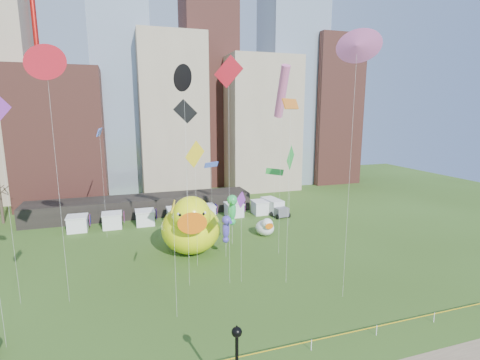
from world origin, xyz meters
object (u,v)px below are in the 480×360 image
object	(u,v)px
seahorse_purple	(226,227)
box_truck	(274,207)
seahorse_green	(232,207)
big_duck	(191,226)
small_duck	(265,227)
lamppost	(237,360)

from	to	relation	value
seahorse_purple	box_truck	size ratio (longest dim) A/B	0.84
seahorse_green	seahorse_purple	bearing A→B (deg)	-109.36
big_duck	small_duck	size ratio (longest dim) A/B	2.94
small_duck	lamppost	size ratio (longest dim) A/B	0.63
lamppost	seahorse_green	bearing A→B (deg)	73.51
big_duck	lamppost	size ratio (longest dim) A/B	1.84
seahorse_green	box_truck	distance (m)	16.80
seahorse_green	lamppost	world-z (taller)	seahorse_green
big_duck	lamppost	world-z (taller)	big_duck
seahorse_purple	box_truck	distance (m)	20.83
seahorse_purple	big_duck	bearing A→B (deg)	124.36
seahorse_green	box_truck	bearing A→B (deg)	54.11
big_duck	lamppost	distance (m)	25.87
seahorse_green	seahorse_purple	world-z (taller)	seahorse_green
box_truck	seahorse_purple	bearing A→B (deg)	-138.55
seahorse_purple	box_truck	world-z (taller)	seahorse_purple
small_duck	seahorse_green	xyz separation A→B (m)	(-5.64, -1.84, 3.93)
big_duck	seahorse_purple	xyz separation A→B (m)	(3.89, -2.60, 0.24)
seahorse_green	seahorse_purple	size ratio (longest dim) A/B	1.30
small_duck	lamppost	world-z (taller)	lamppost
seahorse_purple	lamppost	bearing A→B (deg)	-126.42
small_duck	box_truck	world-z (taller)	small_duck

